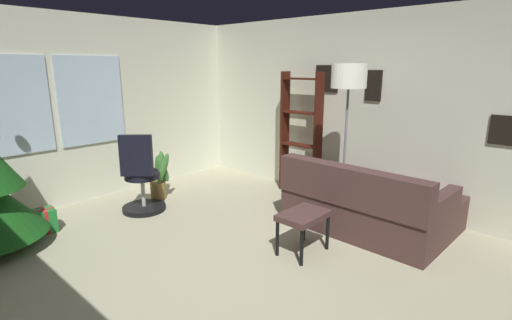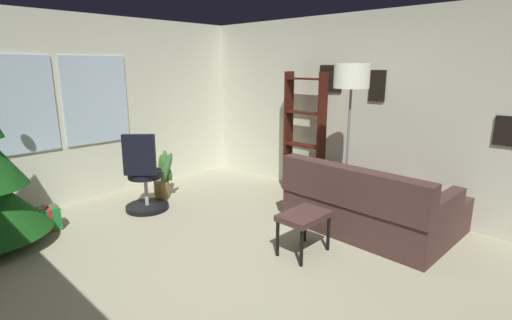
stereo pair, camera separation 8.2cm
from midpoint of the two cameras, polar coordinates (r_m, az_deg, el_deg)
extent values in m
cube|color=#A39F81|center=(3.67, -0.63, -17.68)|extent=(4.95, 6.23, 0.10)
cube|color=beige|center=(5.83, -23.64, 6.91)|extent=(4.95, 0.10, 2.55)
cube|color=silver|center=(5.49, -31.89, 6.95)|extent=(0.90, 0.03, 1.20)
cube|color=silver|center=(5.81, -22.40, 8.28)|extent=(0.90, 0.03, 1.20)
cube|color=beige|center=(5.27, 19.09, 6.67)|extent=(0.10, 6.23, 2.55)
cube|color=black|center=(4.80, 34.34, 3.52)|extent=(0.02, 0.32, 0.31)
cube|color=black|center=(5.57, 11.53, 11.84)|extent=(0.02, 0.36, 0.37)
cube|color=black|center=(5.22, 18.14, 10.51)|extent=(0.02, 0.21, 0.39)
cube|color=#442D29|center=(4.66, 16.73, -7.66)|extent=(0.99, 1.78, 0.41)
cube|color=#442D29|center=(4.20, 14.51, -3.91)|extent=(0.25, 1.76, 0.42)
cube|color=#442D29|center=(4.26, 26.57, -6.25)|extent=(0.95, 0.17, 0.20)
cube|color=#442D29|center=(4.97, 8.83, -2.14)|extent=(0.95, 0.17, 0.20)
cube|color=#442D29|center=(5.18, 24.87, -6.19)|extent=(0.63, 0.96, 0.41)
cube|color=red|center=(4.43, 12.62, -3.39)|extent=(0.22, 0.42, 0.41)
cube|color=beige|center=(4.18, 18.71, -4.84)|extent=(0.18, 0.40, 0.41)
cube|color=#442D29|center=(3.91, 7.79, -8.29)|extent=(0.52, 0.36, 0.06)
cylinder|color=black|center=(3.75, 7.46, -12.93)|extent=(0.04, 0.04, 0.37)
cylinder|color=black|center=(4.09, 11.33, -10.70)|extent=(0.04, 0.04, 0.37)
cylinder|color=black|center=(3.91, 3.86, -11.62)|extent=(0.04, 0.04, 0.37)
cylinder|color=black|center=(4.24, 7.88, -9.62)|extent=(0.04, 0.04, 0.37)
cube|color=red|center=(5.32, -31.64, -7.85)|extent=(0.40, 0.38, 0.18)
cube|color=#EAD84C|center=(5.32, -31.64, -7.85)|extent=(0.30, 0.24, 0.19)
cube|color=#EAD84C|center=(5.32, -31.64, -7.85)|extent=(0.16, 0.20, 0.19)
cube|color=#1E722D|center=(5.10, -28.16, -7.74)|extent=(0.24, 0.25, 0.27)
cube|color=red|center=(5.10, -28.16, -7.74)|extent=(0.06, 0.24, 0.28)
cube|color=red|center=(5.10, -28.16, -7.74)|extent=(0.23, 0.06, 0.28)
cylinder|color=black|center=(5.34, -15.50, -6.79)|extent=(0.56, 0.56, 0.06)
cylinder|color=#B2B2B7|center=(5.26, -15.67, -4.31)|extent=(0.05, 0.05, 0.43)
cylinder|color=black|center=(5.20, -15.83, -2.07)|extent=(0.44, 0.44, 0.09)
cube|color=black|center=(4.94, -16.61, 0.74)|extent=(0.35, 0.35, 0.52)
cube|color=#39140B|center=(5.46, 10.17, 3.42)|extent=(0.18, 0.04, 1.79)
cube|color=#39140B|center=(5.81, 5.25, 4.21)|extent=(0.18, 0.04, 1.79)
cube|color=#39140B|center=(5.78, 7.43, -2.47)|extent=(0.18, 0.56, 0.02)
cube|color=#39140B|center=(5.66, 7.58, 2.19)|extent=(0.18, 0.56, 0.02)
cube|color=#39140B|center=(5.59, 7.74, 7.02)|extent=(0.18, 0.56, 0.02)
cube|color=#39140B|center=(5.55, 7.90, 11.94)|extent=(0.18, 0.56, 0.02)
cube|color=#A52221|center=(5.64, 9.31, -1.86)|extent=(0.15, 0.04, 0.18)
cube|color=#2A468A|center=(5.69, 8.76, -1.73)|extent=(0.13, 0.08, 0.18)
cube|color=beige|center=(5.73, 8.11, -1.50)|extent=(0.13, 0.07, 0.19)
cube|color=#2F6840|center=(5.77, 7.35, -1.62)|extent=(0.16, 0.05, 0.14)
cube|color=#713D68|center=(5.81, 6.93, -1.23)|extent=(0.14, 0.06, 0.20)
cube|color=#AD6833|center=(5.85, 6.27, -1.25)|extent=(0.16, 0.06, 0.17)
cylinder|color=slate|center=(4.97, 13.40, -8.39)|extent=(0.28, 0.28, 0.03)
cylinder|color=slate|center=(4.73, 13.95, 0.71)|extent=(0.03, 0.03, 1.59)
cylinder|color=white|center=(4.61, 14.64, 12.08)|extent=(0.41, 0.41, 0.28)
cylinder|color=olive|center=(5.71, -13.51, -4.29)|extent=(0.22, 0.22, 0.25)
ellipsoid|color=#386C2C|center=(5.59, -12.80, -1.30)|extent=(0.22, 0.21, 0.39)
ellipsoid|color=#386C2C|center=(5.62, -12.96, -1.57)|extent=(0.19, 0.21, 0.33)
ellipsoid|color=#386C2C|center=(5.51, -12.81, -1.13)|extent=(0.24, 0.18, 0.47)
ellipsoid|color=#386C2C|center=(5.68, -13.50, -1.02)|extent=(0.16, 0.20, 0.40)
ellipsoid|color=#386C2C|center=(5.76, -13.00, -0.64)|extent=(0.19, 0.20, 0.43)
camera|label=1|loc=(0.04, -89.34, 0.17)|focal=26.75mm
camera|label=2|loc=(0.04, 90.66, -0.17)|focal=26.75mm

